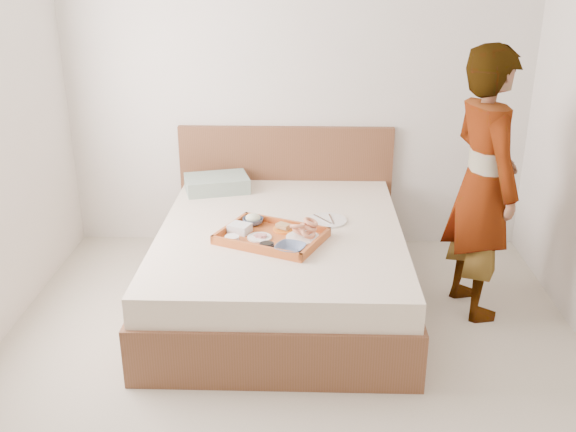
# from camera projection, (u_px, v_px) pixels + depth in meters

# --- Properties ---
(ground) EXTENTS (3.50, 4.00, 0.01)m
(ground) POSITION_uv_depth(u_px,v_px,m) (288.00, 392.00, 3.47)
(ground) COLOR beige
(ground) RESTS_ON ground
(wall_back) EXTENTS (3.50, 0.01, 2.60)m
(wall_back) POSITION_uv_depth(u_px,v_px,m) (297.00, 80.00, 4.84)
(wall_back) COLOR silver
(wall_back) RESTS_ON ground
(bed) EXTENTS (1.65, 2.00, 0.53)m
(bed) POSITION_uv_depth(u_px,v_px,m) (281.00, 264.00, 4.30)
(bed) COLOR brown
(bed) RESTS_ON ground
(headboard) EXTENTS (1.65, 0.06, 0.95)m
(headboard) POSITION_uv_depth(u_px,v_px,m) (286.00, 186.00, 5.12)
(headboard) COLOR brown
(headboard) RESTS_ON ground
(pillow) EXTENTS (0.52, 0.42, 0.11)m
(pillow) POSITION_uv_depth(u_px,v_px,m) (217.00, 183.00, 4.84)
(pillow) COLOR gray
(pillow) RESTS_ON bed
(tray) EXTENTS (0.74, 0.65, 0.06)m
(tray) POSITION_uv_depth(u_px,v_px,m) (272.00, 236.00, 4.01)
(tray) COLOR #AF531F
(tray) RESTS_ON bed
(prawn_plate) EXTENTS (0.28, 0.28, 0.01)m
(prawn_plate) POSITION_uv_depth(u_px,v_px,m) (303.00, 238.00, 3.99)
(prawn_plate) COLOR white
(prawn_plate) RESTS_ON tray
(navy_bowl_big) EXTENTS (0.23, 0.23, 0.04)m
(navy_bowl_big) POSITION_uv_depth(u_px,v_px,m) (290.00, 248.00, 3.81)
(navy_bowl_big) COLOR #172144
(navy_bowl_big) RESTS_ON tray
(sauce_dish) EXTENTS (0.12, 0.12, 0.03)m
(sauce_dish) POSITION_uv_depth(u_px,v_px,m) (267.00, 246.00, 3.85)
(sauce_dish) COLOR black
(sauce_dish) RESTS_ON tray
(meat_plate) EXTENTS (0.20, 0.20, 0.01)m
(meat_plate) POSITION_uv_depth(u_px,v_px,m) (259.00, 237.00, 4.00)
(meat_plate) COLOR white
(meat_plate) RESTS_ON tray
(bread_plate) EXTENTS (0.20, 0.20, 0.01)m
(bread_plate) POSITION_uv_depth(u_px,v_px,m) (285.00, 229.00, 4.12)
(bread_plate) COLOR orange
(bread_plate) RESTS_ON tray
(salad_bowl) EXTENTS (0.18, 0.18, 0.04)m
(salad_bowl) POSITION_uv_depth(u_px,v_px,m) (253.00, 221.00, 4.20)
(salad_bowl) COLOR #172144
(salad_bowl) RESTS_ON tray
(plastic_tub) EXTENTS (0.16, 0.15, 0.06)m
(plastic_tub) POSITION_uv_depth(u_px,v_px,m) (240.00, 228.00, 4.08)
(plastic_tub) COLOR silver
(plastic_tub) RESTS_ON tray
(cheese_round) EXTENTS (0.12, 0.12, 0.03)m
(cheese_round) POSITION_uv_depth(u_px,v_px,m) (232.00, 238.00, 3.96)
(cheese_round) COLOR white
(cheese_round) RESTS_ON tray
(dinner_plate) EXTENTS (0.33, 0.33, 0.01)m
(dinner_plate) POSITION_uv_depth(u_px,v_px,m) (327.00, 220.00, 4.30)
(dinner_plate) COLOR white
(dinner_plate) RESTS_ON bed
(person) EXTENTS (0.55, 0.71, 1.71)m
(person) POSITION_uv_depth(u_px,v_px,m) (483.00, 184.00, 4.00)
(person) COLOR silver
(person) RESTS_ON ground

